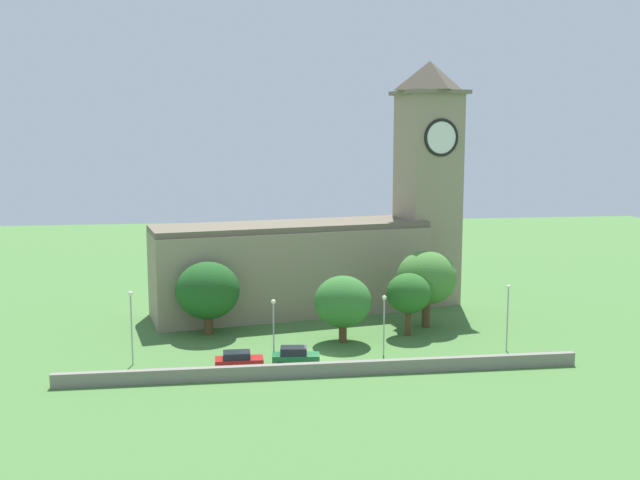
% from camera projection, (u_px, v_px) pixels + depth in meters
% --- Properties ---
extents(ground_plane, '(200.00, 200.00, 0.00)m').
position_uv_depth(ground_plane, '(300.00, 322.00, 87.37)').
color(ground_plane, '#477538').
extents(church, '(40.09, 15.99, 31.01)m').
position_uv_depth(church, '(333.00, 241.00, 92.52)').
color(church, gray).
rests_on(church, ground).
extents(quay_barrier, '(48.18, 0.70, 1.26)m').
position_uv_depth(quay_barrier, '(324.00, 369.00, 67.77)').
color(quay_barrier, gray).
rests_on(quay_barrier, ground).
extents(car_red, '(4.50, 2.28, 1.72)m').
position_uv_depth(car_red, '(239.00, 360.00, 69.58)').
color(car_red, red).
rests_on(car_red, ground).
extents(car_green, '(4.63, 2.52, 1.93)m').
position_uv_depth(car_green, '(295.00, 357.00, 70.37)').
color(car_green, '#1E6B38').
rests_on(car_green, ground).
extents(streetlamp_west_end, '(0.44, 0.44, 7.20)m').
position_uv_depth(streetlamp_west_end, '(131.00, 316.00, 70.42)').
color(streetlamp_west_end, '#9EA0A5').
rests_on(streetlamp_west_end, ground).
extents(streetlamp_west_mid, '(0.44, 0.44, 6.29)m').
position_uv_depth(streetlamp_west_mid, '(274.00, 320.00, 71.00)').
color(streetlamp_west_mid, '#9EA0A5').
rests_on(streetlamp_west_mid, ground).
extents(streetlamp_central, '(0.44, 0.44, 6.13)m').
position_uv_depth(streetlamp_central, '(384.00, 315.00, 73.49)').
color(streetlamp_central, '#9EA0A5').
rests_on(streetlamp_central, ground).
extents(streetlamp_east_mid, '(0.44, 0.44, 6.86)m').
position_uv_depth(streetlamp_east_mid, '(508.00, 307.00, 75.04)').
color(streetlamp_east_mid, '#9EA0A5').
rests_on(streetlamp_east_mid, ground).
extents(tree_riverside_west, '(6.04, 6.04, 7.15)m').
position_uv_depth(tree_riverside_west, '(343.00, 302.00, 78.15)').
color(tree_riverside_west, brown).
rests_on(tree_riverside_west, ground).
extents(tree_riverside_east, '(6.78, 6.78, 8.82)m').
position_uv_depth(tree_riverside_east, '(427.00, 278.00, 84.17)').
color(tree_riverside_east, brown).
rests_on(tree_riverside_east, ground).
extents(tree_by_tower, '(6.98, 6.98, 8.09)m').
position_uv_depth(tree_by_tower, '(208.00, 291.00, 81.19)').
color(tree_by_tower, brown).
rests_on(tree_by_tower, ground).
extents(tree_churchyard, '(4.85, 4.85, 6.91)m').
position_uv_depth(tree_churchyard, '(409.00, 294.00, 80.78)').
color(tree_churchyard, brown).
rests_on(tree_churchyard, ground).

